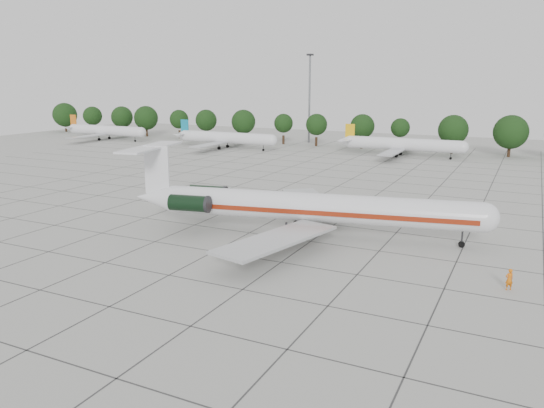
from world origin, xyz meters
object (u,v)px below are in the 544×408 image
object	(u,v)px
bg_airliner_a	(106,131)
bg_airliner_c	(402,145)
ground_crew	(509,279)
floodlight_mast	(310,94)
main_airliner	(297,206)
bg_airliner_b	(226,138)

from	to	relation	value
bg_airliner_a	bg_airliner_c	bearing A→B (deg)	2.48
ground_crew	floodlight_mast	distance (m)	114.93
bg_airliner_a	main_airliner	bearing A→B (deg)	-36.11
main_airliner	bg_airliner_c	distance (m)	72.83
bg_airliner_a	floodlight_mast	size ratio (longest dim) A/B	1.11
ground_crew	floodlight_mast	bearing A→B (deg)	-91.99
ground_crew	bg_airliner_b	size ratio (longest dim) A/B	0.07
floodlight_mast	main_airliner	bearing A→B (deg)	-68.55
ground_crew	bg_airliner_c	xyz separation A→B (m)	(-27.53, 79.99, 1.93)
bg_airliner_b	ground_crew	bearing A→B (deg)	-45.19
bg_airliner_a	bg_airliner_c	xyz separation A→B (m)	(90.39, 3.91, 0.00)
floodlight_mast	bg_airliner_c	bearing A→B (deg)	-29.23
bg_airliner_a	bg_airliner_c	distance (m)	90.48
main_airliner	bg_airliner_c	bearing A→B (deg)	81.71
bg_airliner_a	bg_airliner_c	world-z (taller)	same
main_airliner	ground_crew	size ratio (longest dim) A/B	21.91
main_airliner	floodlight_mast	bearing A→B (deg)	100.06
bg_airliner_a	ground_crew	bearing A→B (deg)	-32.83
ground_crew	bg_airliner_b	distance (m)	104.47
bg_airliner_b	bg_airliner_c	size ratio (longest dim) A/B	1.00
floodlight_mast	ground_crew	bearing A→B (deg)	-58.82
main_airliner	bg_airliner_b	distance (m)	83.48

